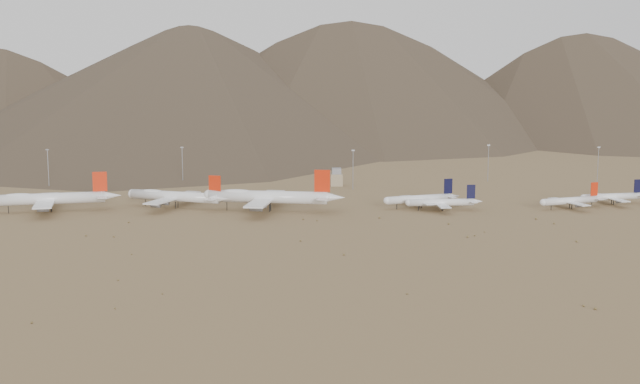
{
  "coord_description": "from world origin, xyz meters",
  "views": [
    {
      "loc": [
        -4.88,
        -408.2,
        73.88
      ],
      "look_at": [
        14.95,
        30.0,
        9.18
      ],
      "focal_mm": 45.0,
      "sensor_mm": 36.0,
      "label": 1
    }
  ],
  "objects_px": {
    "widebody_east": "(268,197)",
    "control_tower": "(336,178)",
    "narrowbody_a": "(421,199)",
    "widebody_west": "(49,199)",
    "narrowbody_b": "(443,202)",
    "widebody_centre": "(175,196)"
  },
  "relations": [
    {
      "from": "narrowbody_a",
      "to": "widebody_west",
      "type": "bearing_deg",
      "value": 163.94
    },
    {
      "from": "widebody_west",
      "to": "narrowbody_a",
      "type": "relative_size",
      "value": 1.53
    },
    {
      "from": "widebody_centre",
      "to": "widebody_east",
      "type": "height_order",
      "value": "widebody_east"
    },
    {
      "from": "widebody_centre",
      "to": "control_tower",
      "type": "distance_m",
      "value": 127.74
    },
    {
      "from": "widebody_west",
      "to": "narrowbody_b",
      "type": "distance_m",
      "value": 213.78
    },
    {
      "from": "widebody_centre",
      "to": "control_tower",
      "type": "relative_size",
      "value": 5.1
    },
    {
      "from": "narrowbody_b",
      "to": "widebody_west",
      "type": "bearing_deg",
      "value": 176.87
    },
    {
      "from": "widebody_east",
      "to": "narrowbody_a",
      "type": "distance_m",
      "value": 85.41
    },
    {
      "from": "narrowbody_b",
      "to": "control_tower",
      "type": "relative_size",
      "value": 3.58
    },
    {
      "from": "widebody_centre",
      "to": "widebody_east",
      "type": "xyz_separation_m",
      "value": [
        51.88,
        -13.45,
        1.37
      ]
    },
    {
      "from": "widebody_centre",
      "to": "widebody_east",
      "type": "distance_m",
      "value": 53.61
    },
    {
      "from": "narrowbody_a",
      "to": "control_tower",
      "type": "relative_size",
      "value": 3.81
    },
    {
      "from": "widebody_east",
      "to": "control_tower",
      "type": "relative_size",
      "value": 6.45
    },
    {
      "from": "widebody_west",
      "to": "widebody_centre",
      "type": "xyz_separation_m",
      "value": [
        66.52,
        9.56,
        -0.62
      ]
    },
    {
      "from": "widebody_east",
      "to": "narrowbody_a",
      "type": "height_order",
      "value": "widebody_east"
    },
    {
      "from": "narrowbody_a",
      "to": "narrowbody_b",
      "type": "bearing_deg",
      "value": -62.12
    },
    {
      "from": "widebody_west",
      "to": "narrowbody_b",
      "type": "height_order",
      "value": "widebody_west"
    },
    {
      "from": "widebody_east",
      "to": "narrowbody_a",
      "type": "xyz_separation_m",
      "value": [
        84.98,
        8.13,
        -2.95
      ]
    },
    {
      "from": "widebody_west",
      "to": "widebody_east",
      "type": "distance_m",
      "value": 118.46
    },
    {
      "from": "widebody_west",
      "to": "control_tower",
      "type": "height_order",
      "value": "widebody_west"
    },
    {
      "from": "narrowbody_b",
      "to": "narrowbody_a",
      "type": "bearing_deg",
      "value": 133.61
    },
    {
      "from": "widebody_west",
      "to": "control_tower",
      "type": "relative_size",
      "value": 5.83
    }
  ]
}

